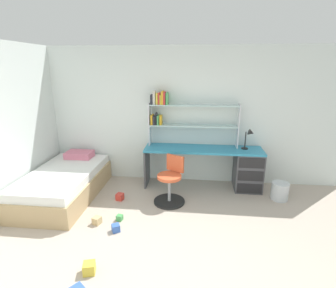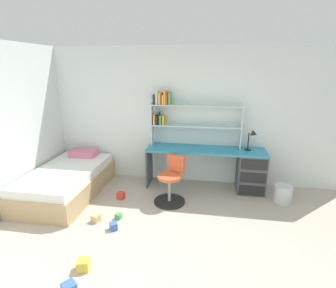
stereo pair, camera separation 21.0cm
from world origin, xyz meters
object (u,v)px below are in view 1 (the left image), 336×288
Objects in this scene: desk_lamp at (250,136)px; waste_bin at (280,191)px; bookshelf_hutch at (179,113)px; swivel_chair at (170,185)px; toy_block_red_2 at (120,197)px; desk at (235,166)px; toy_block_natural_1 at (97,220)px; bed_platform at (64,184)px; toy_block_blue_3 at (116,228)px; toy_block_yellow_0 at (89,268)px; toy_block_green_4 at (120,218)px.

desk_lamp is 1.27× the size of waste_bin.
desk_lamp is (1.26, -0.13, -0.35)m from bookshelf_hutch.
swivel_chair is (-1.34, -0.66, -0.70)m from desk_lamp.
toy_block_red_2 is at bearing -162.57° from desk_lamp.
desk is 1.41m from bookshelf_hutch.
toy_block_red_2 is at bearing -138.94° from bookshelf_hutch.
bookshelf_hutch is at bearing 55.33° from toy_block_natural_1.
desk reaches higher than waste_bin.
bed_platform is 1.49m from toy_block_blue_3.
desk_lamp is at bearing 48.38° from toy_block_yellow_0.
toy_block_blue_3 is at bearing -113.76° from bookshelf_hutch.
toy_block_green_4 is (-0.03, 0.27, -0.01)m from toy_block_blue_3.
swivel_chair is 0.41× the size of bed_platform.
waste_bin is at bearing 6.64° from toy_block_red_2.
desk_lamp reaches higher than toy_block_yellow_0.
swivel_chair is 6.16× the size of toy_block_yellow_0.
waste_bin is 2.96× the size of toy_block_blue_3.
swivel_chair is at bearing -153.93° from desk_lamp.
toy_block_red_2 is at bearing 102.70° from toy_block_blue_3.
toy_block_green_4 is (0.04, 1.04, -0.02)m from toy_block_yellow_0.
bookshelf_hutch is at bearing 71.78° from toy_block_yellow_0.
desk is 5.57× the size of desk_lamp.
toy_block_natural_1 reaches higher than toy_block_green_4.
desk is 2.25m from toy_block_green_4.
bookshelf_hutch is 15.40× the size of toy_block_natural_1.
toy_block_green_4 is at bearing -74.13° from toy_block_red_2.
waste_bin reaches higher than toy_block_yellow_0.
toy_block_red_2 reaches higher than toy_block_blue_3.
toy_block_green_4 is at bearing 95.32° from toy_block_blue_3.
bed_platform is 1.15m from toy_block_natural_1.
toy_block_natural_1 is at bearing -142.42° from swivel_chair.
waste_bin is 3.24m from toy_block_yellow_0.
toy_block_natural_1 is 1.30× the size of toy_block_green_4.
toy_block_natural_1 is at bearing 105.92° from toy_block_yellow_0.
toy_block_red_2 is (-0.94, -0.82, -1.31)m from bookshelf_hutch.
swivel_chair reaches higher than bed_platform.
toy_block_natural_1 is 0.32m from toy_block_green_4.
desk_lamp is 1.65m from swivel_chair.
toy_block_natural_1 is at bearing -100.01° from toy_block_red_2.
waste_bin is 2.83× the size of toy_block_natural_1.
desk is 20.05× the size of toy_block_natural_1.
toy_block_blue_3 is (0.20, -0.87, -0.00)m from toy_block_red_2.
desk_lamp is 3.43× the size of toy_block_red_2.
waste_bin is at bearing 19.90° from toy_block_green_4.
bed_platform is at bearing -167.44° from desk.
waste_bin is at bearing 4.66° from bed_platform.
desk_lamp is at bearing 37.93° from toy_block_blue_3.
desk_lamp is 0.20× the size of bed_platform.
desk_lamp reaches higher than toy_block_green_4.
swivel_chair reaches higher than desk.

